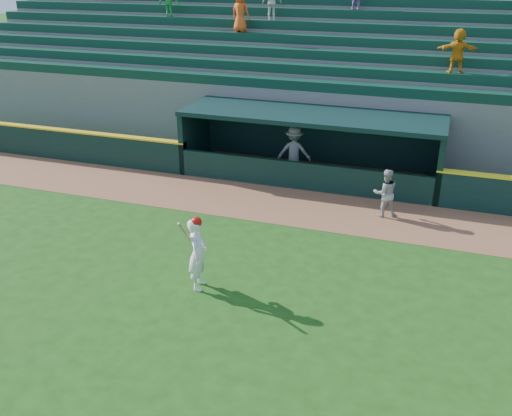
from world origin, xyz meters
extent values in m
plane|color=#1C4912|center=(0.00, 0.00, 0.00)|extent=(120.00, 120.00, 0.00)
cube|color=brown|center=(0.00, 4.90, 0.01)|extent=(40.00, 3.00, 0.01)
cube|color=black|center=(-12.25, 6.55, 0.60)|extent=(15.50, 0.30, 1.20)
cube|color=yellow|center=(-12.25, 6.55, 1.23)|extent=(15.50, 0.32, 0.06)
imported|color=#A4A49F|center=(3.07, 5.15, 0.78)|extent=(0.93, 0.84, 1.56)
imported|color=#999994|center=(-0.61, 7.73, 0.95)|extent=(1.32, 0.88, 1.91)
cube|color=slate|center=(0.00, 7.70, 0.02)|extent=(9.00, 2.60, 0.04)
cube|color=black|center=(-4.60, 7.70, 1.15)|extent=(0.20, 2.60, 2.30)
cube|color=black|center=(4.60, 7.70, 1.15)|extent=(0.20, 2.60, 2.30)
cube|color=black|center=(0.00, 9.00, 1.15)|extent=(9.40, 0.20, 2.30)
cube|color=black|center=(0.00, 7.70, 2.38)|extent=(9.40, 2.80, 0.16)
cube|color=black|center=(0.00, 6.48, 0.50)|extent=(9.00, 0.16, 1.00)
cube|color=brown|center=(0.00, 8.50, 0.25)|extent=(8.40, 0.45, 0.10)
cube|color=slate|center=(0.00, 9.53, 1.46)|extent=(34.00, 0.85, 2.91)
cube|color=#0F3828|center=(0.00, 9.41, 3.09)|extent=(34.00, 0.60, 0.36)
cube|color=slate|center=(0.00, 10.38, 1.68)|extent=(34.00, 0.85, 3.36)
cube|color=#0F3828|center=(0.00, 10.26, 3.54)|extent=(34.00, 0.60, 0.36)
cube|color=slate|center=(0.00, 11.22, 1.91)|extent=(34.00, 0.85, 3.81)
cube|color=#0F3828|center=(0.00, 11.11, 3.99)|extent=(34.00, 0.60, 0.36)
cube|color=slate|center=(0.00, 12.07, 2.13)|extent=(34.00, 0.85, 4.26)
cube|color=#0F3828|center=(0.00, 11.96, 4.44)|extent=(34.00, 0.60, 0.36)
cube|color=slate|center=(0.00, 12.93, 2.35)|extent=(34.00, 0.85, 4.71)
cube|color=#0F3828|center=(0.00, 12.81, 4.89)|extent=(34.00, 0.60, 0.36)
cube|color=slate|center=(0.00, 13.78, 2.58)|extent=(34.00, 0.85, 5.16)
cube|color=#0F3828|center=(0.00, 13.66, 5.34)|extent=(34.00, 0.60, 0.36)
cube|color=slate|center=(0.00, 14.62, 2.80)|extent=(34.00, 0.85, 5.61)
cube|color=#0F3828|center=(0.00, 14.51, 5.79)|extent=(34.00, 0.60, 0.36)
cube|color=slate|center=(0.00, 15.20, 2.80)|extent=(34.50, 0.30, 5.61)
imported|color=#E95219|center=(-4.26, 11.97, 5.43)|extent=(0.84, 0.60, 1.61)
imported|color=silver|center=(-3.13, 12.83, 5.78)|extent=(0.87, 0.44, 1.43)
imported|color=orange|center=(4.64, 10.28, 4.49)|extent=(1.50, 0.74, 1.55)
imported|color=white|center=(-0.72, -0.69, 0.93)|extent=(0.57, 0.75, 1.85)
sphere|color=red|center=(-0.72, -0.69, 1.78)|extent=(0.27, 0.27, 0.27)
cylinder|color=tan|center=(-0.90, -0.91, 1.55)|extent=(0.22, 0.51, 0.76)
camera|label=1|loc=(4.61, -11.81, 7.54)|focal=40.00mm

